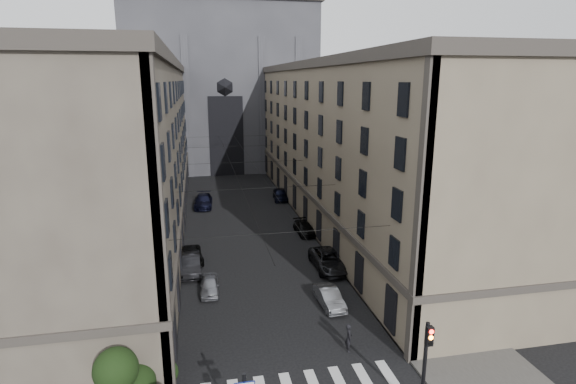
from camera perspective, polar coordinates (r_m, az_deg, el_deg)
sidewalk_left at (r=54.85m, az=-16.63°, el=-4.23°), size 7.00×80.00×0.15m
sidewalk_right at (r=56.74m, az=4.99°, el=-3.07°), size 7.00×80.00×0.15m
building_left at (r=53.17m, az=-20.49°, el=5.18°), size 13.60×60.60×18.85m
building_right at (r=55.65m, az=8.12°, el=6.29°), size 13.60×60.60×18.85m
gothic_tower at (r=91.08m, az=-8.53°, el=14.58°), size 35.00×23.00×58.00m
traffic_light_right at (r=24.77m, az=17.11°, el=-19.49°), size 0.34×0.50×5.20m
shrub_cluster at (r=26.01m, az=-18.78°, el=-21.81°), size 3.90×4.40×3.90m
tram_wires at (r=52.71m, az=-5.77°, el=3.62°), size 14.00×60.00×0.43m
car_left_near at (r=37.50m, az=-9.90°, el=-11.57°), size 1.70×3.84×1.28m
car_left_midnear at (r=41.33m, az=-12.30°, el=-8.94°), size 1.88×4.97×1.62m
car_left_midfar at (r=43.63m, az=-12.26°, el=-7.90°), size 2.58×4.89×1.31m
car_left_far at (r=61.72m, az=-10.70°, el=-1.13°), size 2.64×5.83×1.66m
car_right_near at (r=35.13m, az=5.25°, el=-13.19°), size 1.68×4.21×1.36m
car_right_midnear at (r=41.37m, az=5.23°, el=-8.63°), size 2.72×5.89×1.64m
car_right_midfar at (r=50.25m, az=2.11°, el=-4.62°), size 2.00×4.54×1.30m
car_right_far at (r=64.20m, az=-0.99°, el=-0.30°), size 2.29×4.93×1.63m
pedestrian at (r=30.02m, az=7.72°, el=-17.84°), size 0.55×0.74×1.86m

